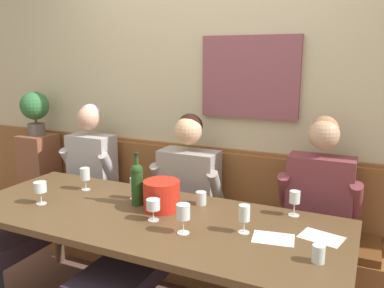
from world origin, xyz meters
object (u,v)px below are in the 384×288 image
at_px(person_center_left_seat, 166,216).
at_px(person_right_seat, 308,244).
at_px(ice_bucket, 162,195).
at_px(water_tumbler_right, 318,254).
at_px(wine_bottle_green_tall, 137,183).
at_px(wine_glass_near_bucket, 244,215).
at_px(dining_table, 147,226).
at_px(wine_glass_by_bottle, 85,175).
at_px(water_tumbler_center, 201,198).
at_px(wine_glass_mid_left, 183,213).
at_px(potted_plant, 35,109).
at_px(wine_glass_center_rear, 295,199).
at_px(wine_glass_mid_right, 135,185).
at_px(wine_glass_right_end, 153,206).
at_px(wall_bench, 196,238).
at_px(person_center_right_seat, 62,195).
at_px(wine_glass_center_front, 40,188).

relative_size(person_center_left_seat, person_right_seat, 1.01).
relative_size(ice_bucket, water_tumbler_right, 2.68).
bearing_deg(wine_bottle_green_tall, wine_glass_near_bucket, -8.54).
height_order(dining_table, wine_glass_by_bottle, wine_glass_by_bottle).
xyz_separation_m(wine_glass_near_bucket, water_tumbler_center, (-0.37, 0.28, -0.06)).
bearing_deg(wine_glass_mid_left, potted_plant, 155.74).
bearing_deg(dining_table, potted_plant, 155.57).
xyz_separation_m(wine_glass_center_rear, water_tumbler_right, (0.21, -0.50, -0.06)).
relative_size(person_right_seat, wine_glass_near_bucket, 8.42).
distance_m(ice_bucket, wine_glass_mid_right, 0.26).
height_order(person_right_seat, wine_glass_right_end, person_right_seat).
distance_m(wine_glass_by_bottle, water_tumbler_center, 0.85).
bearing_deg(dining_table, wall_bench, 90.00).
height_order(dining_table, person_center_left_seat, person_center_left_seat).
xyz_separation_m(person_center_right_seat, wine_glass_center_rear, (1.74, 0.04, 0.23)).
bearing_deg(ice_bucket, dining_table, -108.62).
distance_m(ice_bucket, water_tumbler_center, 0.26).
height_order(wall_bench, wine_glass_right_end, wall_bench).
relative_size(wine_bottle_green_tall, wine_glass_right_end, 2.66).
bearing_deg(wine_glass_by_bottle, wine_glass_right_end, -20.19).
xyz_separation_m(person_center_right_seat, wine_glass_by_bottle, (0.33, -0.11, 0.23)).
distance_m(wine_bottle_green_tall, potted_plant, 1.61).
bearing_deg(wine_glass_right_end, wine_glass_by_bottle, 159.81).
xyz_separation_m(person_right_seat, water_tumbler_center, (-0.67, -0.01, 0.17)).
xyz_separation_m(wine_glass_center_rear, wine_glass_mid_right, (-0.99, -0.16, -0.01)).
relative_size(person_center_left_seat, wine_glass_center_front, 9.08).
xyz_separation_m(wine_glass_right_end, wine_glass_mid_right, (-0.28, 0.25, 0.01)).
height_order(wall_bench, dining_table, wall_bench).
distance_m(wine_glass_mid_left, potted_plant, 2.12).
distance_m(person_center_right_seat, wine_glass_by_bottle, 0.42).
xyz_separation_m(wine_bottle_green_tall, wine_glass_mid_left, (0.44, -0.25, -0.03)).
bearing_deg(person_right_seat, person_center_left_seat, 179.09).
bearing_deg(wine_glass_near_bucket, wine_glass_mid_right, 167.02).
relative_size(wine_glass_mid_right, water_tumbler_right, 1.74).
bearing_deg(wine_glass_right_end, dining_table, 144.37).
bearing_deg(potted_plant, wall_bench, -1.24).
relative_size(dining_table, potted_plant, 5.87).
height_order(dining_table, wine_glass_mid_right, wine_glass_mid_right).
bearing_deg(wine_glass_near_bucket, ice_bucket, 169.40).
bearing_deg(wine_glass_near_bucket, potted_plant, 161.84).
relative_size(person_right_seat, potted_plant, 3.30).
distance_m(dining_table, potted_plant, 1.84).
height_order(wine_bottle_green_tall, wine_glass_near_bucket, wine_bottle_green_tall).
bearing_deg(wine_bottle_green_tall, water_tumbler_right, -13.04).
height_order(wine_glass_center_front, water_tumbler_center, wine_glass_center_front).
height_order(wall_bench, person_center_left_seat, person_center_left_seat).
height_order(wine_glass_near_bucket, potted_plant, potted_plant).
bearing_deg(potted_plant, wine_glass_center_rear, -8.88).
bearing_deg(person_center_left_seat, person_right_seat, -0.91).
height_order(person_center_left_seat, wine_glass_mid_right, person_center_left_seat).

